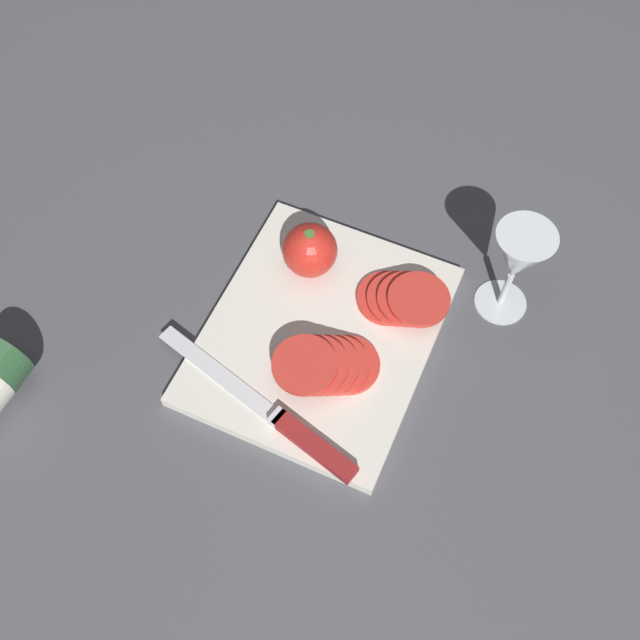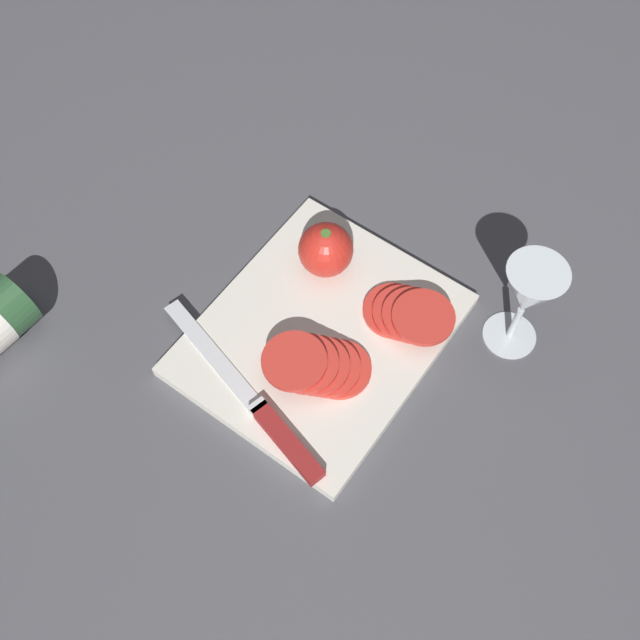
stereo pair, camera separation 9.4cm
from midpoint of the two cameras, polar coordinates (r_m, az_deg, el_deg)
name	(u,v)px [view 2 (the right image)]	position (r m, az deg, el deg)	size (l,w,h in m)	color
ground_plane	(332,334)	(0.99, 3.62, -1.31)	(3.00, 3.00, 0.00)	#4C4C51
cutting_board	(320,335)	(0.97, 2.75, -1.36)	(0.34, 0.28, 0.02)	silver
wine_glass	(528,294)	(0.94, 18.38, 1.61)	(0.07, 0.07, 0.15)	silver
whole_tomato	(326,250)	(0.99, 3.16, 5.14)	(0.07, 0.07, 0.07)	red
knife	(272,424)	(0.91, -0.74, -8.20)	(0.10, 0.30, 0.01)	silver
tomato_slice_stack_near	(317,365)	(0.92, 2.70, -3.73)	(0.12, 0.12, 0.04)	red
tomato_slice_stack_far	(408,314)	(0.97, 9.49, 0.23)	(0.08, 0.12, 0.03)	red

